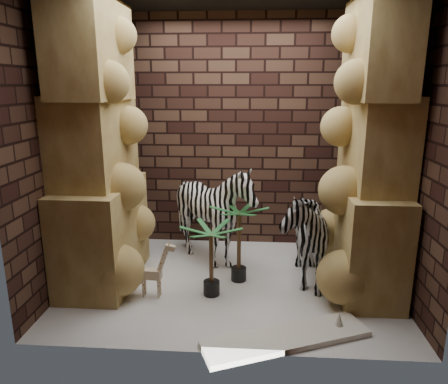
# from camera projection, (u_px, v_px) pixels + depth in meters

# --- Properties ---
(floor) EXTENTS (3.50, 3.50, 0.00)m
(floor) POSITION_uv_depth(u_px,v_px,m) (230.00, 283.00, 4.60)
(floor) COLOR silver
(floor) RESTS_ON ground
(wall_back) EXTENTS (3.50, 0.00, 3.50)m
(wall_back) POSITION_uv_depth(u_px,v_px,m) (236.00, 134.00, 5.43)
(wall_back) COLOR black
(wall_back) RESTS_ON ground
(wall_front) EXTENTS (3.50, 0.00, 3.50)m
(wall_front) POSITION_uv_depth(u_px,v_px,m) (221.00, 174.00, 3.01)
(wall_front) COLOR black
(wall_front) RESTS_ON ground
(wall_left) EXTENTS (0.00, 3.00, 3.00)m
(wall_left) POSITION_uv_depth(u_px,v_px,m) (63.00, 146.00, 4.34)
(wall_left) COLOR black
(wall_left) RESTS_ON ground
(wall_right) EXTENTS (0.00, 3.00, 3.00)m
(wall_right) POSITION_uv_depth(u_px,v_px,m) (407.00, 150.00, 4.10)
(wall_right) COLOR black
(wall_right) RESTS_ON ground
(rock_pillar_left) EXTENTS (0.68, 1.30, 3.00)m
(rock_pillar_left) POSITION_uv_depth(u_px,v_px,m) (96.00, 147.00, 4.31)
(rock_pillar_left) COLOR tan
(rock_pillar_left) RESTS_ON floor
(rock_pillar_right) EXTENTS (0.58, 1.25, 3.00)m
(rock_pillar_right) POSITION_uv_depth(u_px,v_px,m) (373.00, 150.00, 4.13)
(rock_pillar_right) COLOR tan
(rock_pillar_right) RESTS_ON floor
(zebra_right) EXTENTS (0.63, 1.12, 1.30)m
(zebra_right) POSITION_uv_depth(u_px,v_px,m) (300.00, 223.00, 4.55)
(zebra_right) COLOR white
(zebra_right) RESTS_ON floor
(zebra_left) EXTENTS (1.05, 1.29, 1.15)m
(zebra_left) POSITION_uv_depth(u_px,v_px,m) (214.00, 218.00, 4.97)
(zebra_left) COLOR white
(zebra_left) RESTS_ON floor
(giraffe_toy) EXTENTS (0.33, 0.14, 0.63)m
(giraffe_toy) POSITION_uv_depth(u_px,v_px,m) (151.00, 268.00, 4.23)
(giraffe_toy) COLOR beige
(giraffe_toy) RESTS_ON floor
(palm_front) EXTENTS (0.36, 0.36, 0.88)m
(palm_front) POSITION_uv_depth(u_px,v_px,m) (239.00, 243.00, 4.55)
(palm_front) COLOR #1C6025
(palm_front) RESTS_ON floor
(palm_back) EXTENTS (0.36, 0.36, 0.77)m
(palm_back) POSITION_uv_depth(u_px,v_px,m) (211.00, 260.00, 4.25)
(palm_back) COLOR #1C6025
(palm_back) RESTS_ON floor
(surfboard) EXTENTS (1.50, 0.89, 0.05)m
(surfboard) POSITION_uv_depth(u_px,v_px,m) (286.00, 338.00, 3.55)
(surfboard) COLOR silver
(surfboard) RESTS_ON floor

